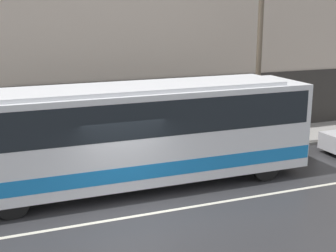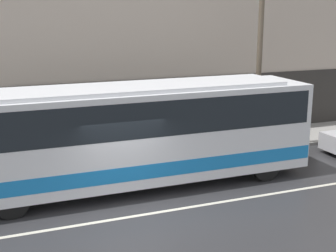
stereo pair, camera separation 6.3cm
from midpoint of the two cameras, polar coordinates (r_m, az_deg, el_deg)
ground_plane at (r=13.37m, az=-4.12°, el=-10.92°), size 60.00×60.00×0.00m
sidewalk at (r=18.29m, az=-9.30°, el=-3.91°), size 60.00×2.93×0.13m
lane_stripe at (r=13.37m, az=-4.13°, el=-10.90°), size 54.00×0.14×0.01m
transit_bus at (r=14.90m, az=-5.03°, el=-0.63°), size 12.19×2.55×3.33m
utility_pole_near at (r=19.12m, az=10.99°, el=9.53°), size 0.22×0.22×8.20m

